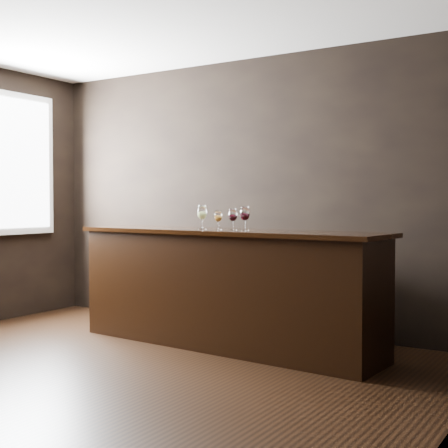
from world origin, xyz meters
The scene contains 9 objects.
ground centered at (0.00, 0.00, 0.00)m, with size 5.00×5.00×0.00m, color black.
room_shell centered at (-0.23, 0.11, 1.81)m, with size 5.02×4.52×2.81m.
bar_counter centered at (0.30, 1.38, 0.51)m, with size 2.94×0.64×1.03m, color black.
bar_top centered at (0.30, 1.38, 1.05)m, with size 3.03×0.70×0.04m, color black.
back_bar_shelf centered at (-0.16, 2.03, 0.41)m, with size 2.29×0.40×0.82m, color black.
glass_white centered at (0.04, 1.39, 1.21)m, with size 0.09×0.09×0.22m.
glass_amber centered at (0.22, 1.39, 1.18)m, with size 0.07×0.07×0.17m.
glass_red_a centered at (0.38, 1.38, 1.19)m, with size 0.08×0.08×0.19m.
glass_red_b centered at (0.51, 1.36, 1.21)m, with size 0.09×0.09×0.21m.
Camera 1 is at (3.29, -3.38, 1.31)m, focal length 50.00 mm.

